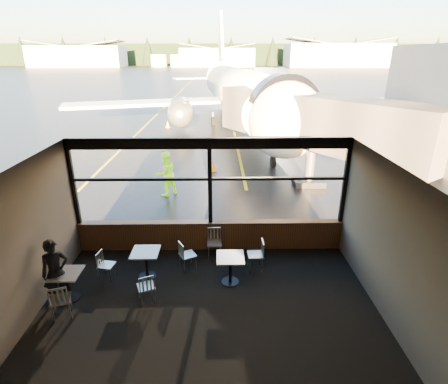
{
  "coord_description": "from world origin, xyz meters",
  "views": [
    {
      "loc": [
        0.25,
        -9.52,
        5.63
      ],
      "look_at": [
        0.43,
        1.0,
        1.5
      ],
      "focal_mm": 28.0,
      "sensor_mm": 36.0,
      "label": 1
    }
  ],
  "objects_px": {
    "passenger": "(56,272)",
    "jet_bridge": "(295,139)",
    "chair_left_s": "(61,300)",
    "cone_wing": "(168,124)",
    "cafe_table_mid": "(146,264)",
    "chair_near_n": "(214,243)",
    "ground_crew": "(166,174)",
    "cone_nose": "(213,166)",
    "chair_near_e": "(255,255)",
    "chair_mid_w": "(107,265)",
    "airliner": "(241,61)",
    "cafe_table_near": "(230,270)",
    "chair_near_w": "(188,255)",
    "cafe_table_left": "(68,286)",
    "chair_mid_s": "(146,287)"
  },
  "relations": [
    {
      "from": "jet_bridge",
      "to": "cone_wing",
      "type": "height_order",
      "value": "jet_bridge"
    },
    {
      "from": "chair_mid_s",
      "to": "chair_mid_w",
      "type": "xyz_separation_m",
      "value": [
        -1.23,
        0.95,
        -0.01
      ]
    },
    {
      "from": "chair_near_n",
      "to": "cafe_table_mid",
      "type": "bearing_deg",
      "value": 27.4
    },
    {
      "from": "jet_bridge",
      "to": "cone_wing",
      "type": "bearing_deg",
      "value": 118.08
    },
    {
      "from": "airliner",
      "to": "chair_mid_w",
      "type": "xyz_separation_m",
      "value": [
        -4.82,
        -21.3,
        -4.77
      ]
    },
    {
      "from": "chair_mid_s",
      "to": "passenger",
      "type": "bearing_deg",
      "value": 157.14
    },
    {
      "from": "cafe_table_near",
      "to": "cafe_table_left",
      "type": "distance_m",
      "value": 4.03
    },
    {
      "from": "jet_bridge",
      "to": "passenger",
      "type": "bearing_deg",
      "value": -132.24
    },
    {
      "from": "chair_near_e",
      "to": "jet_bridge",
      "type": "bearing_deg",
      "value": -21.43
    },
    {
      "from": "cafe_table_near",
      "to": "chair_near_w",
      "type": "bearing_deg",
      "value": 150.27
    },
    {
      "from": "cafe_table_left",
      "to": "chair_mid_s",
      "type": "xyz_separation_m",
      "value": [
        1.91,
        -0.11,
        0.03
      ]
    },
    {
      "from": "cafe_table_mid",
      "to": "chair_near_n",
      "type": "relative_size",
      "value": 0.89
    },
    {
      "from": "jet_bridge",
      "to": "ground_crew",
      "type": "bearing_deg",
      "value": -170.39
    },
    {
      "from": "airliner",
      "to": "passenger",
      "type": "bearing_deg",
      "value": -110.13
    },
    {
      "from": "jet_bridge",
      "to": "cone_nose",
      "type": "bearing_deg",
      "value": 147.26
    },
    {
      "from": "chair_near_n",
      "to": "ground_crew",
      "type": "bearing_deg",
      "value": -68.73
    },
    {
      "from": "chair_near_e",
      "to": "chair_mid_w",
      "type": "distance_m",
      "value": 4.03
    },
    {
      "from": "cafe_table_left",
      "to": "chair_mid_s",
      "type": "relative_size",
      "value": 0.93
    },
    {
      "from": "chair_left_s",
      "to": "jet_bridge",
      "type": "bearing_deg",
      "value": 32.13
    },
    {
      "from": "jet_bridge",
      "to": "chair_left_s",
      "type": "height_order",
      "value": "jet_bridge"
    },
    {
      "from": "cafe_table_near",
      "to": "cafe_table_mid",
      "type": "bearing_deg",
      "value": 172.76
    },
    {
      "from": "jet_bridge",
      "to": "chair_near_n",
      "type": "relative_size",
      "value": 11.44
    },
    {
      "from": "cone_nose",
      "to": "cone_wing",
      "type": "relative_size",
      "value": 0.95
    },
    {
      "from": "cafe_table_near",
      "to": "cone_wing",
      "type": "distance_m",
      "value": 21.87
    },
    {
      "from": "chair_near_e",
      "to": "cone_wing",
      "type": "height_order",
      "value": "chair_near_e"
    },
    {
      "from": "jet_bridge",
      "to": "chair_mid_w",
      "type": "xyz_separation_m",
      "value": [
        -6.35,
        -7.02,
        -1.81
      ]
    },
    {
      "from": "airliner",
      "to": "ground_crew",
      "type": "height_order",
      "value": "airliner"
    },
    {
      "from": "airliner",
      "to": "chair_left_s",
      "type": "height_order",
      "value": "airliner"
    },
    {
      "from": "cafe_table_near",
      "to": "chair_near_n",
      "type": "bearing_deg",
      "value": 108.35
    },
    {
      "from": "ground_crew",
      "to": "cafe_table_near",
      "type": "bearing_deg",
      "value": 72.77
    },
    {
      "from": "ground_crew",
      "to": "cone_nose",
      "type": "height_order",
      "value": "ground_crew"
    },
    {
      "from": "chair_mid_w",
      "to": "passenger",
      "type": "bearing_deg",
      "value": -32.57
    },
    {
      "from": "passenger",
      "to": "jet_bridge",
      "type": "bearing_deg",
      "value": 15.46
    },
    {
      "from": "chair_mid_w",
      "to": "ground_crew",
      "type": "height_order",
      "value": "ground_crew"
    },
    {
      "from": "chair_near_e",
      "to": "ground_crew",
      "type": "bearing_deg",
      "value": 27.63
    },
    {
      "from": "chair_near_n",
      "to": "chair_mid_w",
      "type": "relative_size",
      "value": 1.11
    },
    {
      "from": "chair_near_n",
      "to": "chair_left_s",
      "type": "bearing_deg",
      "value": 34.39
    },
    {
      "from": "passenger",
      "to": "ground_crew",
      "type": "relative_size",
      "value": 0.89
    },
    {
      "from": "cafe_table_left",
      "to": "chair_near_w",
      "type": "distance_m",
      "value": 3.09
    },
    {
      "from": "cafe_table_mid",
      "to": "cafe_table_left",
      "type": "relative_size",
      "value": 1.04
    },
    {
      "from": "chair_near_e",
      "to": "chair_mid_w",
      "type": "xyz_separation_m",
      "value": [
        -4.02,
        -0.38,
        -0.04
      ]
    },
    {
      "from": "passenger",
      "to": "cone_wing",
      "type": "bearing_deg",
      "value": 58.53
    },
    {
      "from": "jet_bridge",
      "to": "cafe_table_near",
      "type": "xyz_separation_m",
      "value": [
        -3.06,
        -7.26,
        -1.83
      ]
    },
    {
      "from": "cafe_table_near",
      "to": "chair_mid_w",
      "type": "bearing_deg",
      "value": 175.93
    },
    {
      "from": "chair_near_w",
      "to": "cone_wing",
      "type": "height_order",
      "value": "chair_near_w"
    },
    {
      "from": "chair_mid_w",
      "to": "chair_near_n",
      "type": "bearing_deg",
      "value": 120.54
    },
    {
      "from": "cafe_table_left",
      "to": "chair_left_s",
      "type": "distance_m",
      "value": 0.62
    },
    {
      "from": "cafe_table_near",
      "to": "chair_mid_s",
      "type": "xyz_separation_m",
      "value": [
        -2.07,
        -0.72,
        0.02
      ]
    },
    {
      "from": "cafe_table_near",
      "to": "chair_left_s",
      "type": "bearing_deg",
      "value": -162.65
    },
    {
      "from": "jet_bridge",
      "to": "cafe_table_left",
      "type": "relative_size",
      "value": 13.39
    }
  ]
}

